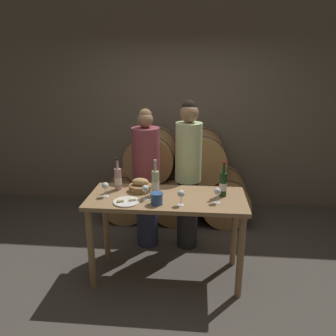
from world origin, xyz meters
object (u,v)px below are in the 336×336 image
Objects in this scene: person_right at (188,174)px; cheese_plate at (127,202)px; person_left at (146,179)px; wine_bottle_white at (155,183)px; wine_glass_left at (145,189)px; wine_glass_center at (181,194)px; wine_bottle_rose at (118,179)px; bread_basket at (140,186)px; wine_glass_right at (218,192)px; blue_crock at (157,198)px; tasting_table at (167,209)px; wine_bottle_red at (223,184)px.

person_right is 0.96m from cheese_plate.
wine_bottle_white is (0.18, -0.58, 0.17)m from person_left.
wine_glass_left is at bearing -122.40° from wine_bottle_white.
wine_glass_left is 1.00× the size of wine_glass_center.
wine_bottle_rose is 1.48× the size of bread_basket.
wine_glass_right is at bearing -17.21° from bread_basket.
bread_basket is at bearing -88.17° from person_left.
wine_bottle_white reaches higher than wine_bottle_rose.
cheese_plate is 1.69× the size of wine_glass_left.
wine_bottle_rose is 0.74m from wine_glass_center.
blue_crock is at bearing -172.03° from wine_glass_right.
wine_bottle_rose is (-0.40, 0.11, -0.01)m from wine_bottle_white.
person_right is 14.54× the size of blue_crock.
person_left is 4.91× the size of wine_bottle_rose.
wine_glass_left is (-0.08, -0.12, -0.02)m from wine_bottle_white.
person_right is 7.05× the size of cheese_plate.
tasting_table is 4.54× the size of wine_bottle_rose.
wine_bottle_red is 0.67m from blue_crock.
person_right is at bearing 61.83° from wine_glass_left.
wine_glass_right is at bearing -109.49° from wine_bottle_red.
wine_glass_left is at bearing 142.31° from blue_crock.
person_right is 11.90× the size of wine_glass_left.
wine_glass_right is (0.99, -0.25, -0.01)m from wine_bottle_rose.
cheese_plate is (0.15, -0.32, -0.11)m from wine_bottle_rose.
wine_glass_left and wine_glass_center have the same top height.
blue_crock is at bearing -1.95° from cheese_plate.
person_left is at bearing 136.89° from wine_glass_right.
bread_basket is at bearing -4.38° from wine_bottle_rose.
cheese_plate is 0.84m from wine_glass_right.
wine_glass_left is (-0.73, -0.16, -0.01)m from wine_bottle_red.
wine_glass_center and wine_glass_right have the same top height.
tasting_table is 0.54m from wine_glass_right.
wine_glass_right is at bearing -14.32° from wine_bottle_rose.
person_left is 1.01m from wine_bottle_red.
tasting_table is at bearing -16.40° from wine_bottle_white.
wine_bottle_white is at bearing -72.79° from person_left.
wine_glass_right is at bearing -13.19° from wine_bottle_white.
wine_bottle_red is at bearing -4.28° from bread_basket.
wine_glass_center is at bearing -15.96° from wine_glass_left.
wine_bottle_rose is at bearing 175.70° from wine_bottle_red.
wine_glass_right is (0.67, -0.01, 0.00)m from wine_glass_left.
wine_bottle_rose is at bearing 165.68° from wine_glass_right.
cheese_plate is 0.21m from wine_glass_left.
wine_bottle_red is at bearing 15.04° from cheese_plate.
tasting_table is at bearing -64.46° from person_left.
bread_basket is at bearing 123.19° from blue_crock.
wine_bottle_rose is at bearing -145.95° from person_right.
wine_glass_left is at bearing -68.70° from bread_basket.
bread_basket is (-0.82, 0.06, -0.07)m from wine_bottle_red.
wine_glass_center is (0.15, -0.19, 0.24)m from tasting_table.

